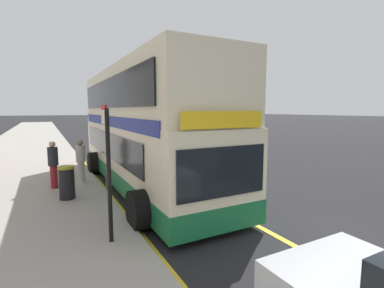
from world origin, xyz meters
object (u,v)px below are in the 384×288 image
(bus_stop_sign, at_px, (108,163))
(double_decker_bus, at_px, (143,132))
(parked_car_silver_behind, at_px, (140,131))
(pedestrian_waiting_near_sign, at_px, (81,159))
(pedestrian_further_back, at_px, (53,163))
(litter_bin, at_px, (67,182))

(bus_stop_sign, bearing_deg, double_decker_bus, 63.30)
(parked_car_silver_behind, bearing_deg, pedestrian_waiting_near_sign, 63.80)
(pedestrian_further_back, bearing_deg, pedestrian_waiting_near_sign, 24.07)
(double_decker_bus, relative_size, bus_stop_sign, 3.75)
(bus_stop_sign, height_order, parked_car_silver_behind, bus_stop_sign)
(bus_stop_sign, xyz_separation_m, pedestrian_further_back, (-0.91, 5.03, -0.75))
(double_decker_bus, relative_size, litter_bin, 10.37)
(bus_stop_sign, relative_size, pedestrian_waiting_near_sign, 1.76)
(bus_stop_sign, distance_m, parked_car_silver_behind, 22.90)
(pedestrian_further_back, xyz_separation_m, litter_bin, (0.31, -1.53, -0.40))
(bus_stop_sign, distance_m, pedestrian_waiting_near_sign, 5.51)
(double_decker_bus, distance_m, pedestrian_waiting_near_sign, 2.62)
(pedestrian_waiting_near_sign, distance_m, pedestrian_further_back, 1.05)
(litter_bin, bearing_deg, pedestrian_waiting_near_sign, 71.81)
(pedestrian_further_back, bearing_deg, bus_stop_sign, -79.74)
(bus_stop_sign, distance_m, pedestrian_further_back, 5.17)
(bus_stop_sign, height_order, pedestrian_further_back, bus_stop_sign)
(bus_stop_sign, relative_size, litter_bin, 2.77)
(pedestrian_further_back, height_order, litter_bin, pedestrian_further_back)
(pedestrian_waiting_near_sign, relative_size, litter_bin, 1.57)
(pedestrian_waiting_near_sign, height_order, pedestrian_further_back, pedestrian_further_back)
(parked_car_silver_behind, bearing_deg, litter_bin, 64.50)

